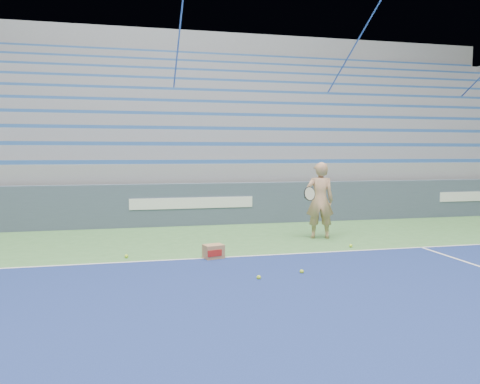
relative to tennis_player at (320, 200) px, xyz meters
name	(u,v)px	position (x,y,z in m)	size (l,w,h in m)	color
sponsor_barrier	(192,204)	(-2.53, 2.54, -0.30)	(30.00, 0.32, 1.10)	#3E4B5F
bleachers	(173,141)	(-2.54, 8.25, 1.51)	(31.00, 9.15, 7.30)	gray
tennis_player	(320,200)	(0.00, 0.00, 0.00)	(0.95, 0.89, 1.69)	tan
ball_box	(214,252)	(-2.64, -1.48, -0.72)	(0.39, 0.34, 0.26)	#A2764E
tennis_ball_0	(351,246)	(0.23, -1.09, -0.81)	(0.07, 0.07, 0.07)	#BEE72F
tennis_ball_1	(221,248)	(-2.36, -0.78, -0.81)	(0.07, 0.07, 0.07)	#BEE72F
tennis_ball_2	(126,256)	(-4.16, -1.08, -0.81)	(0.07, 0.07, 0.07)	#BEE72F
tennis_ball_3	(259,277)	(-2.21, -3.01, -0.81)	(0.07, 0.07, 0.07)	#BEE72F
tennis_ball_4	(302,272)	(-1.46, -2.82, -0.81)	(0.07, 0.07, 0.07)	#BEE72F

